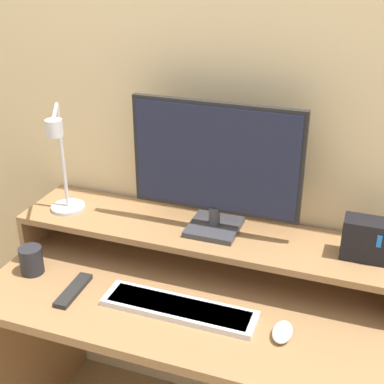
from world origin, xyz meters
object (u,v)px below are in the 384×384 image
at_px(monitor, 216,165).
at_px(keyboard, 179,308).
at_px(remote_control, 73,290).
at_px(mug, 31,260).
at_px(desk_lamp, 62,169).
at_px(router_dock, 366,239).
at_px(mouse, 282,332).

bearing_deg(monitor, keyboard, -94.64).
height_order(keyboard, remote_control, keyboard).
height_order(keyboard, mug, mug).
bearing_deg(remote_control, desk_lamp, 122.85).
xyz_separation_m(monitor, keyboard, (-0.02, -0.27, -0.35)).
bearing_deg(mug, desk_lamp, 70.96).
xyz_separation_m(keyboard, mug, (-0.52, 0.03, 0.04)).
height_order(desk_lamp, router_dock, desk_lamp).
relative_size(desk_lamp, router_dock, 2.87).
bearing_deg(keyboard, router_dock, 27.92).
bearing_deg(router_dock, mug, -167.03).
bearing_deg(desk_lamp, monitor, 10.31).
bearing_deg(desk_lamp, router_dock, 4.82).
xyz_separation_m(router_dock, keyboard, (-0.49, -0.26, -0.19)).
distance_m(keyboard, mug, 0.53).
height_order(router_dock, mouse, router_dock).
distance_m(desk_lamp, router_dock, 0.97).
relative_size(keyboard, mug, 5.06).
height_order(remote_control, mug, mug).
bearing_deg(monitor, desk_lamp, -169.69).
bearing_deg(keyboard, monitor, 85.36).
bearing_deg(remote_control, router_dock, 19.04).
xyz_separation_m(monitor, router_dock, (0.46, -0.01, -0.16)).
relative_size(keyboard, remote_control, 2.65).
height_order(keyboard, mouse, mouse).
xyz_separation_m(router_dock, mug, (-1.01, -0.23, -0.15)).
distance_m(desk_lamp, mug, 0.31).
distance_m(desk_lamp, mouse, 0.85).
relative_size(monitor, remote_control, 3.08).
bearing_deg(desk_lamp, mouse, -13.16).
distance_m(desk_lamp, keyboard, 0.59).
bearing_deg(mouse, mug, 177.92).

